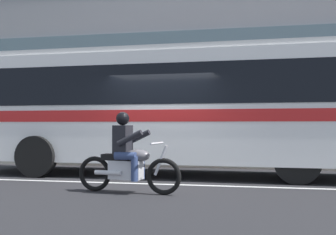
% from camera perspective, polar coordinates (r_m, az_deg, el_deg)
% --- Properties ---
extents(ground_plane, '(60.00, 60.00, 0.00)m').
position_cam_1_polar(ground_plane, '(10.54, -0.97, -8.10)').
color(ground_plane, black).
extents(sidewalk_curb, '(28.00, 3.80, 0.15)m').
position_cam_1_polar(sidewalk_curb, '(15.52, 3.36, -5.51)').
color(sidewalk_curb, '#A39E93').
rests_on(sidewalk_curb, ground_plane).
extents(lane_center_stripe, '(26.60, 0.14, 0.01)m').
position_cam_1_polar(lane_center_stripe, '(9.96, -1.77, -8.49)').
color(lane_center_stripe, silver).
rests_on(lane_center_stripe, ground_plane).
extents(office_building_facade, '(28.00, 0.89, 12.31)m').
position_cam_1_polar(office_building_facade, '(18.38, 4.48, 14.37)').
color(office_building_facade, gray).
rests_on(office_building_facade, ground_plane).
extents(transit_bus, '(10.85, 2.91, 3.22)m').
position_cam_1_polar(transit_bus, '(11.61, 1.01, 1.87)').
color(transit_bus, white).
rests_on(transit_bus, ground_plane).
extents(motorcycle_with_rider, '(2.14, 0.66, 1.56)m').
position_cam_1_polar(motorcycle_with_rider, '(8.66, -5.19, -5.30)').
color(motorcycle_with_rider, black).
rests_on(motorcycle_with_rider, ground_plane).
extents(fire_hydrant, '(0.22, 0.30, 0.75)m').
position_cam_1_polar(fire_hydrant, '(15.27, -7.37, -3.91)').
color(fire_hydrant, red).
rests_on(fire_hydrant, sidewalk_curb).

